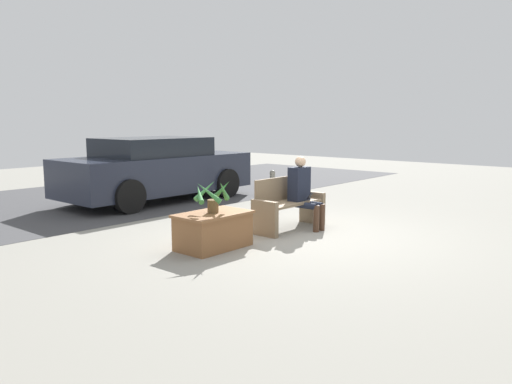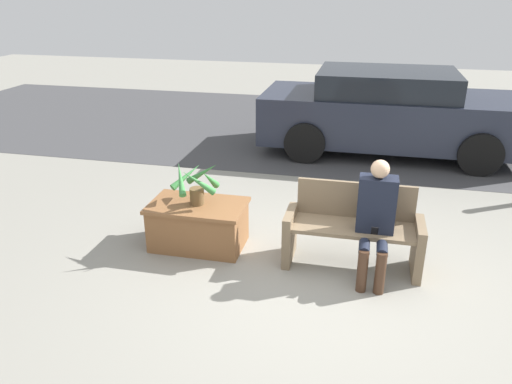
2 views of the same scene
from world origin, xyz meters
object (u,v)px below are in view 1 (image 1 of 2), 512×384
at_px(person_seated, 303,189).
at_px(parked_car, 156,169).
at_px(bollard_post, 272,184).
at_px(potted_plant, 212,195).
at_px(planter_box, 213,229).
at_px(bench, 288,205).

xyz_separation_m(person_seated, parked_car, (0.21, 4.30, 0.06)).
relative_size(person_seated, bollard_post, 1.77).
bearing_deg(potted_plant, planter_box, -42.30).
height_order(bench, parked_car, parked_car).
bearing_deg(person_seated, parked_car, 87.23).
distance_m(person_seated, parked_car, 4.31).
height_order(potted_plant, parked_car, parked_car).
bearing_deg(parked_car, planter_box, -117.89).
bearing_deg(person_seated, potted_plant, 174.05).
bearing_deg(potted_plant, person_seated, -5.95).
distance_m(bench, parked_car, 4.16).
xyz_separation_m(planter_box, parked_car, (2.17, 4.10, 0.46)).
relative_size(person_seated, potted_plant, 2.16).
height_order(planter_box, parked_car, parked_car).
relative_size(potted_plant, parked_car, 0.13).
bearing_deg(parked_car, bollard_post, -46.93).
bearing_deg(planter_box, potted_plant, 137.70).
xyz_separation_m(bench, planter_box, (-1.75, 0.03, -0.13)).
bearing_deg(bench, parked_car, 84.19).
distance_m(planter_box, potted_plant, 0.50).
height_order(person_seated, parked_car, parked_car).
bearing_deg(bollard_post, potted_plant, -152.07).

